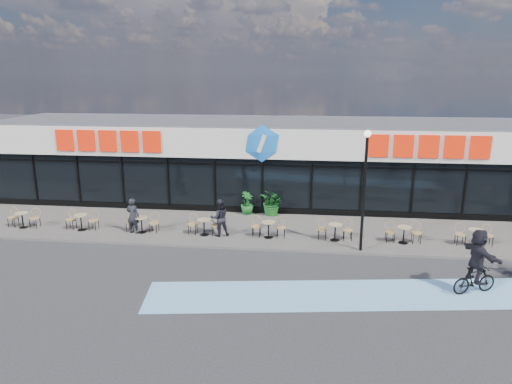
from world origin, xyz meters
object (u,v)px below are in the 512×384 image
at_px(bistro_set_0, 24,218).
at_px(potted_plant_mid, 273,205).
at_px(potted_plant_left, 247,203).
at_px(patron_left, 133,216).
at_px(potted_plant_right, 272,202).
at_px(cyclist_a, 477,263).
at_px(lamp_post, 365,181).
at_px(patron_right, 220,218).

bearing_deg(bistro_set_0, potted_plant_mid, 15.47).
distance_m(potted_plant_left, patron_left, 5.91).
bearing_deg(potted_plant_right, cyclist_a, -45.68).
relative_size(potted_plant_mid, potted_plant_right, 0.78).
xyz_separation_m(lamp_post, potted_plant_mid, (-3.96, 4.35, -2.43)).
distance_m(patron_left, patron_right, 3.99).
bearing_deg(potted_plant_right, patron_right, -121.54).
relative_size(lamp_post, cyclist_a, 2.18).
bearing_deg(bistro_set_0, cyclist_a, -12.93).
height_order(bistro_set_0, potted_plant_right, potted_plant_right).
height_order(patron_left, cyclist_a, cyclist_a).
distance_m(bistro_set_0, patron_left, 5.50).
distance_m(potted_plant_left, patron_right, 3.49).
height_order(bistro_set_0, potted_plant_left, potted_plant_left).
relative_size(bistro_set_0, patron_left, 0.94).
bearing_deg(cyclist_a, bistro_set_0, 167.07).
bearing_deg(patron_right, potted_plant_right, -144.48).
bearing_deg(patron_left, potted_plant_left, -137.42).
bearing_deg(potted_plant_left, lamp_post, -39.69).
relative_size(potted_plant_left, potted_plant_mid, 1.11).
relative_size(lamp_post, bistro_set_0, 3.23).
height_order(potted_plant_left, patron_left, patron_left).
xyz_separation_m(potted_plant_left, potted_plant_mid, (1.37, -0.07, -0.06)).
bearing_deg(patron_left, lamp_post, -178.92).
height_order(patron_right, cyclist_a, cyclist_a).
bearing_deg(lamp_post, patron_left, 174.69).
height_order(bistro_set_0, patron_left, patron_left).
xyz_separation_m(bistro_set_0, potted_plant_mid, (11.62, 3.22, 0.08)).
relative_size(potted_plant_mid, patron_left, 0.65).
height_order(lamp_post, potted_plant_right, lamp_post).
distance_m(potted_plant_right, cyclist_a, 10.67).
bearing_deg(cyclist_a, patron_left, 162.87).
relative_size(bistro_set_0, potted_plant_right, 1.12).
bearing_deg(potted_plant_mid, patron_left, -150.91).
distance_m(lamp_post, potted_plant_right, 6.39).
relative_size(potted_plant_left, patron_left, 0.71).
xyz_separation_m(lamp_post, potted_plant_left, (-5.33, 4.42, -2.38)).
xyz_separation_m(potted_plant_left, potted_plant_right, (1.29, -0.02, 0.10)).
xyz_separation_m(lamp_post, cyclist_a, (3.41, -3.23, -1.96)).
height_order(bistro_set_0, cyclist_a, cyclist_a).
bearing_deg(cyclist_a, patron_right, 155.92).
distance_m(potted_plant_mid, patron_right, 3.97).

